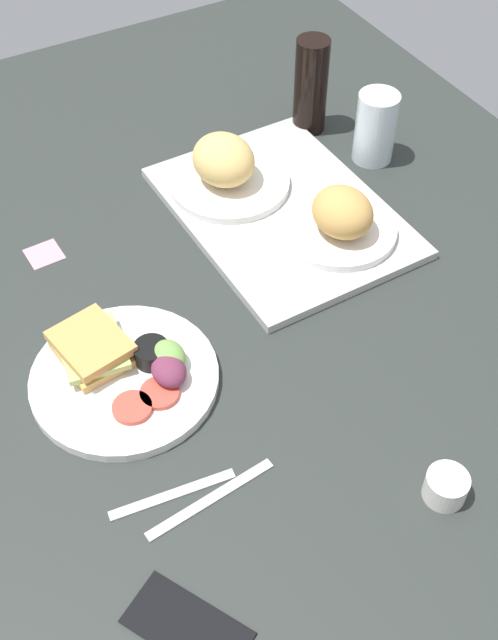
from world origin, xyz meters
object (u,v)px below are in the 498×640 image
object	(u,v)px
drinking_glass	(375,127)
serving_tray	(282,212)
cell_phone	(187,627)
fork	(173,494)
soda_bottle	(311,86)
knife	(211,498)
bread_plate_far	(341,219)
espresso_cup	(446,487)
sticky_note	(44,254)
bread_plate_near	(226,168)
plate_with_salad	(125,370)

from	to	relation	value
drinking_glass	serving_tray	bearing A→B (deg)	-75.57
cell_phone	fork	bearing A→B (deg)	130.43
serving_tray	soda_bottle	bearing A→B (deg)	137.96
drinking_glass	fork	size ratio (longest dim) A/B	0.79
serving_tray	knife	xyz separation A→B (cm)	(43.44, -36.75, -0.55)
bread_plate_far	soda_bottle	xyz separation A→B (cm)	(-30.76, 13.34, 4.34)
bread_plate_far	espresso_cup	bearing A→B (deg)	-17.76
soda_bottle	espresso_cup	world-z (taller)	soda_bottle
drinking_glass	bread_plate_far	bearing A→B (deg)	-48.26
drinking_glass	cell_phone	world-z (taller)	drinking_glass
serving_tray	cell_phone	world-z (taller)	serving_tray
espresso_cup	fork	world-z (taller)	espresso_cup
serving_tray	sticky_note	xyz separation A→B (cm)	(-11.02, -39.85, -0.74)
bread_plate_near	knife	size ratio (longest dim) A/B	1.13
bread_plate_far	serving_tray	bearing A→B (deg)	-155.21
serving_tray	drinking_glass	world-z (taller)	drinking_glass
knife	bread_plate_near	bearing A→B (deg)	54.28
espresso_cup	fork	distance (cm)	35.09
plate_with_salad	fork	world-z (taller)	plate_with_salad
cell_phone	bread_plate_far	bearing A→B (deg)	102.48
knife	bread_plate_far	bearing A→B (deg)	32.74
bread_plate_far	drinking_glass	bearing A→B (deg)	131.74
serving_tray	sticky_note	bearing A→B (deg)	-105.46
sticky_note	bread_plate_far	bearing A→B (deg)	64.24
drinking_glass	soda_bottle	world-z (taller)	soda_bottle
espresso_cup	cell_phone	size ratio (longest dim) A/B	0.39
fork	cell_phone	bearing A→B (deg)	-102.92
bread_plate_far	sticky_note	world-z (taller)	bread_plate_far
serving_tray	bread_plate_far	world-z (taller)	bread_plate_far
bread_plate_near	soda_bottle	distance (cm)	25.96
serving_tray	soda_bottle	world-z (taller)	soda_bottle
knife	drinking_glass	bearing A→B (deg)	33.84
bread_plate_near	knife	bearing A→B (deg)	-30.15
sticky_note	espresso_cup	bearing A→B (deg)	23.38
espresso_cup	cell_phone	xyz separation A→B (cm)	(-0.80, -36.58, -1.60)
fork	sticky_note	distance (cm)	51.48
bread_plate_far	cell_phone	bearing A→B (deg)	-48.16
drinking_glass	knife	xyz separation A→B (cm)	(49.48, -60.23, -6.45)
plate_with_salad	knife	xyz separation A→B (cm)	(23.67, 1.58, -1.51)
bread_plate_far	cell_phone	world-z (taller)	bread_plate_far
espresso_cup	knife	world-z (taller)	espresso_cup
bread_plate_far	cell_phone	distance (cm)	69.47
plate_with_salad	bread_plate_far	bearing A→B (deg)	102.04
bread_plate_far	sticky_note	xyz separation A→B (cm)	(-21.58, -44.73, -4.93)
serving_tray	bread_plate_far	xyz separation A→B (cm)	(10.56, 4.87, 4.19)
cell_phone	sticky_note	xyz separation A→B (cm)	(-67.82, 6.92, -0.34)
fork	knife	distance (cm)	5.00
serving_tray	espresso_cup	size ratio (longest dim) A/B	8.04
bread_plate_far	fork	distance (cm)	54.75
bread_plate_near	fork	distance (cm)	62.07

